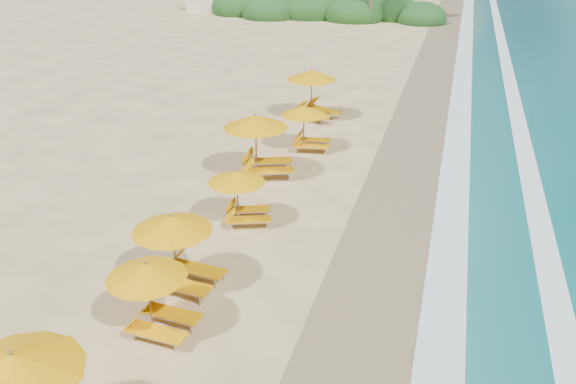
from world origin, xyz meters
TOP-DOWN VIEW (x-y plane):
  - ground at (0.00, 0.00)m, footprint 160.00×160.00m
  - wet_sand at (4.00, 0.00)m, footprint 4.00×160.00m
  - surf_foam at (6.70, 0.00)m, footprint 4.00×160.00m
  - station_1 at (-1.56, -6.61)m, footprint 2.32×2.16m
  - station_2 at (-1.86, -4.55)m, footprint 2.64×2.48m
  - station_3 at (-1.53, -0.42)m, footprint 2.61×2.57m
  - station_4 at (-2.23, 3.70)m, footprint 3.49×3.45m
  - station_5 at (-1.16, 7.11)m, footprint 2.55×2.43m
  - station_6 at (-1.97, 11.65)m, footprint 3.48×3.45m
  - treeline at (-9.94, 45.51)m, footprint 25.80×8.80m

SIDE VIEW (x-z plane):
  - ground at x=0.00m, z-range 0.00..0.00m
  - wet_sand at x=4.00m, z-range 0.00..0.01m
  - surf_foam at x=6.70m, z-range 0.02..0.03m
  - treeline at x=-9.94m, z-range -3.87..5.86m
  - station_3 at x=-1.53m, z-range 0.12..2.14m
  - station_1 at x=-1.56m, z-range 0.13..2.21m
  - station_5 at x=-1.16m, z-range 0.13..2.28m
  - station_2 at x=-1.86m, z-range 0.14..2.46m
  - station_6 at x=-1.97m, z-range 0.16..2.82m
  - station_4 at x=-2.23m, z-range 0.16..2.85m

